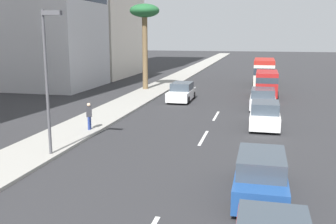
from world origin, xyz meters
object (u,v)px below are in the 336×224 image
(car_lead, at_px, (261,175))
(pedestrian_near_lamp, at_px, (89,115))
(car_third, at_px, (265,115))
(car_fifth, at_px, (263,99))
(minibus_second, at_px, (264,71))
(street_lamp, at_px, (48,67))
(van_fourth, at_px, (267,82))
(palm_tree, at_px, (145,17))
(car_sixth, at_px, (182,92))

(car_lead, distance_m, pedestrian_near_lamp, 12.30)
(car_third, height_order, car_fifth, car_third)
(minibus_second, xyz_separation_m, street_lamp, (-29.44, 9.70, 2.63))
(pedestrian_near_lamp, bearing_deg, car_fifth, -162.80)
(van_fourth, height_order, street_lamp, street_lamp)
(palm_tree, bearing_deg, pedestrian_near_lamp, -174.11)
(street_lamp, bearing_deg, car_fifth, -32.71)
(car_third, xyz_separation_m, van_fourth, (12.60, -0.18, 0.57))
(van_fourth, xyz_separation_m, palm_tree, (1.49, 12.10, 6.02))
(car_sixth, bearing_deg, car_lead, 19.34)
(car_fifth, height_order, street_lamp, street_lamp)
(minibus_second, xyz_separation_m, pedestrian_near_lamp, (-24.56, 10.05, -0.60))
(car_third, relative_size, palm_tree, 0.49)
(van_fourth, height_order, palm_tree, palm_tree)
(pedestrian_near_lamp, xyz_separation_m, palm_tree, (17.67, 1.82, 6.34))
(pedestrian_near_lamp, relative_size, street_lamp, 0.24)
(minibus_second, distance_m, pedestrian_near_lamp, 26.54)
(minibus_second, relative_size, car_fifth, 1.44)
(minibus_second, xyz_separation_m, car_fifth, (-14.47, 0.09, -0.87))
(car_lead, relative_size, car_third, 1.12)
(car_fifth, bearing_deg, car_sixth, 73.36)
(car_fifth, bearing_deg, car_third, -178.79)
(car_lead, distance_m, minibus_second, 31.83)
(minibus_second, xyz_separation_m, palm_tree, (-6.89, 11.87, 5.74))
(minibus_second, height_order, car_sixth, minibus_second)
(minibus_second, bearing_deg, pedestrian_near_lamp, 157.74)
(car_lead, bearing_deg, palm_tree, 25.22)
(palm_tree, bearing_deg, car_third, -139.77)
(car_lead, height_order, pedestrian_near_lamp, pedestrian_near_lamp)
(pedestrian_near_lamp, bearing_deg, car_sixth, -132.55)
(car_third, height_order, car_sixth, car_third)
(car_third, relative_size, van_fourth, 0.90)
(car_sixth, height_order, pedestrian_near_lamp, pedestrian_near_lamp)
(car_fifth, distance_m, car_sixth, 7.15)
(street_lamp, bearing_deg, minibus_second, -18.24)
(car_fifth, height_order, car_sixth, car_sixth)
(car_third, bearing_deg, street_lamp, 130.95)
(minibus_second, relative_size, pedestrian_near_lamp, 4.08)
(minibus_second, xyz_separation_m, car_third, (-20.98, -0.05, -0.85))
(car_lead, xyz_separation_m, van_fourth, (23.45, -0.36, 0.57))
(minibus_second, bearing_deg, van_fourth, -178.43)
(palm_tree, bearing_deg, car_lead, -154.78)
(minibus_second, relative_size, van_fourth, 1.40)
(minibus_second, bearing_deg, car_third, -179.87)
(van_fourth, xyz_separation_m, car_sixth, (-4.05, 7.17, -0.59))
(car_lead, bearing_deg, car_third, -0.95)
(pedestrian_near_lamp, bearing_deg, van_fourth, -150.60)
(car_lead, xyz_separation_m, minibus_second, (31.82, -0.13, 0.85))
(car_third, height_order, palm_tree, palm_tree)
(pedestrian_near_lamp, distance_m, street_lamp, 5.86)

